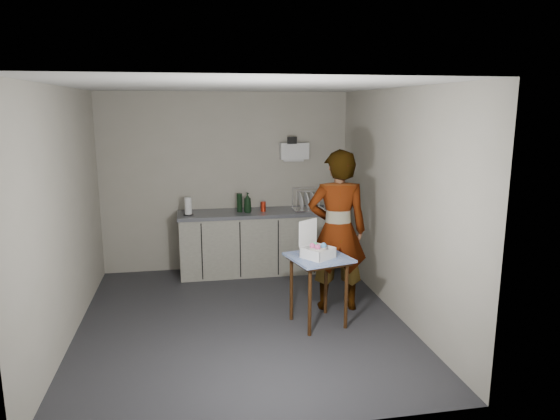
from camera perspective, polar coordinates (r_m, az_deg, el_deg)
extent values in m
plane|color=#2C2C31|center=(5.82, -4.35, -12.55)|extent=(4.00, 4.00, 0.00)
cube|color=#AFAA99|center=(7.37, -6.14, 3.17)|extent=(3.60, 0.02, 2.60)
cube|color=#AFAA99|center=(5.87, 13.10, 0.71)|extent=(0.02, 4.00, 2.60)
cube|color=#AFAA99|center=(5.54, -23.31, -0.60)|extent=(0.02, 4.00, 2.60)
cube|color=white|center=(5.31, -4.80, 13.90)|extent=(3.60, 4.00, 0.01)
cube|color=black|center=(7.42, -2.66, -6.72)|extent=(2.20, 0.52, 0.08)
cube|color=#AEAC9A|center=(7.31, -2.69, -3.82)|extent=(2.20, 0.58, 0.86)
cube|color=#4E5259|center=(7.20, -2.72, -0.33)|extent=(2.24, 0.62, 0.05)
cube|color=black|center=(6.97, -8.92, -4.73)|extent=(0.02, 0.01, 0.80)
cube|color=black|center=(7.00, -4.57, -4.55)|extent=(0.02, 0.01, 0.80)
cube|color=black|center=(7.07, -0.20, -4.34)|extent=(0.01, 0.01, 0.80)
cube|color=black|center=(7.18, 3.98, -4.12)|extent=(0.02, 0.01, 0.80)
cube|color=white|center=(7.39, 1.63, 6.77)|extent=(0.42, 0.16, 0.24)
cube|color=white|center=(7.45, 1.55, 5.73)|extent=(0.30, 0.06, 0.04)
cube|color=black|center=(7.28, 1.39, 7.96)|extent=(0.14, 0.02, 0.10)
cylinder|color=#3E1E0E|center=(5.34, 3.42, -10.61)|extent=(0.04, 0.04, 0.72)
cylinder|color=#3E1E0E|center=(5.55, 7.57, -9.81)|extent=(0.04, 0.04, 0.72)
cylinder|color=#3E1E0E|center=(5.71, 1.30, -9.07)|extent=(0.04, 0.04, 0.72)
cylinder|color=#3E1E0E|center=(5.91, 5.26, -8.39)|extent=(0.04, 0.04, 0.72)
cube|color=#3E1E0E|center=(5.50, 4.45, -5.75)|extent=(0.65, 0.65, 0.04)
cube|color=#1B47A7|center=(5.49, 4.45, -5.44)|extent=(0.74, 0.74, 0.03)
imported|color=#B2A593|center=(5.91, 6.57, -2.37)|extent=(0.76, 0.56, 1.92)
imported|color=black|center=(7.09, -3.73, 0.85)|extent=(0.14, 0.14, 0.29)
cylinder|color=red|center=(7.18, -1.93, 0.40)|extent=(0.07, 0.07, 0.14)
cylinder|color=black|center=(7.14, -4.64, 0.84)|extent=(0.08, 0.08, 0.27)
cylinder|color=black|center=(7.06, -10.42, -0.51)|extent=(0.14, 0.14, 0.01)
cylinder|color=white|center=(7.03, -10.46, 0.48)|extent=(0.10, 0.10, 0.24)
cube|color=white|center=(7.28, 3.24, 0.09)|extent=(0.45, 0.34, 0.02)
cylinder|color=white|center=(7.07, 1.94, 1.04)|extent=(0.01, 0.01, 0.29)
cylinder|color=white|center=(7.16, 5.10, 1.14)|extent=(0.01, 0.01, 0.29)
cylinder|color=white|center=(7.35, 1.46, 1.46)|extent=(0.01, 0.01, 0.29)
cylinder|color=white|center=(7.44, 4.50, 1.55)|extent=(0.01, 0.01, 0.29)
cylinder|color=white|center=(7.23, 2.39, 1.10)|extent=(0.06, 0.25, 0.25)
cylinder|color=white|center=(7.25, 3.08, 1.12)|extent=(0.06, 0.25, 0.25)
cylinder|color=white|center=(7.27, 3.77, 1.14)|extent=(0.06, 0.25, 0.25)
cube|color=white|center=(5.44, 4.35, -5.39)|extent=(0.39, 0.39, 0.01)
cube|color=white|center=(5.34, 5.49, -5.09)|extent=(0.24, 0.17, 0.10)
cube|color=white|center=(5.51, 3.27, -4.53)|extent=(0.24, 0.17, 0.10)
cube|color=white|center=(5.32, 3.41, -5.11)|extent=(0.17, 0.24, 0.10)
cube|color=white|center=(5.52, 5.28, -4.51)|extent=(0.17, 0.24, 0.10)
cube|color=white|center=(5.46, 3.21, -2.56)|extent=(0.24, 0.17, 0.28)
cylinder|color=white|center=(5.42, 4.36, -4.81)|extent=(0.19, 0.19, 0.10)
sphere|color=#FF5DAB|center=(5.35, 4.32, -4.26)|extent=(0.06, 0.06, 0.06)
sphere|color=#539FE2|center=(5.41, 5.00, -4.06)|extent=(0.06, 0.06, 0.06)
sphere|color=#63F198|center=(5.43, 3.99, -3.99)|extent=(0.06, 0.06, 0.06)
sphere|color=#FF5DAB|center=(5.40, 3.74, -4.09)|extent=(0.06, 0.06, 0.06)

